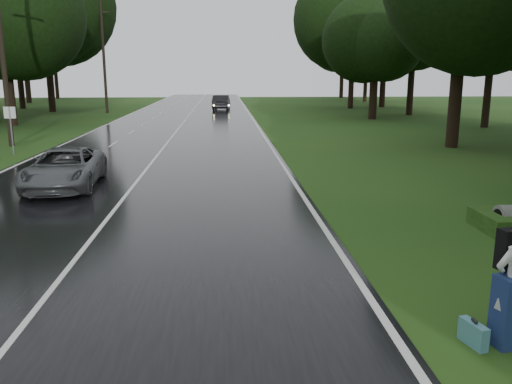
% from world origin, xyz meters
% --- Properties ---
extents(ground, '(160.00, 160.00, 0.00)m').
position_xyz_m(ground, '(0.00, 0.00, 0.00)').
color(ground, '#254815').
rests_on(ground, ground).
extents(road, '(12.00, 140.00, 0.04)m').
position_xyz_m(road, '(0.00, 20.00, 0.02)').
color(road, black).
rests_on(road, ground).
extents(lane_center, '(0.12, 140.00, 0.01)m').
position_xyz_m(lane_center, '(0.00, 20.00, 0.04)').
color(lane_center, silver).
rests_on(lane_center, road).
extents(grey_car, '(2.53, 5.01, 1.36)m').
position_xyz_m(grey_car, '(-2.33, 8.38, 0.72)').
color(grey_car, '#4F5154').
rests_on(grey_car, road).
extents(far_car, '(2.00, 4.91, 1.58)m').
position_xyz_m(far_car, '(3.07, 47.97, 0.83)').
color(far_car, black).
rests_on(far_car, road).
extents(suitcase, '(0.27, 0.53, 0.37)m').
position_xyz_m(suitcase, '(6.89, -3.12, 0.18)').
color(suitcase, teal).
rests_on(suitcase, ground).
extents(utility_pole_mid, '(1.80, 0.28, 10.92)m').
position_xyz_m(utility_pole_mid, '(-8.50, 19.61, 0.00)').
color(utility_pole_mid, black).
rests_on(utility_pole_mid, ground).
extents(utility_pole_far, '(1.80, 0.28, 10.86)m').
position_xyz_m(utility_pole_far, '(-8.50, 44.26, 0.00)').
color(utility_pole_far, black).
rests_on(utility_pole_far, ground).
extents(road_sign_b, '(0.57, 0.10, 2.36)m').
position_xyz_m(road_sign_b, '(-7.20, 16.47, 0.00)').
color(road_sign_b, white).
rests_on(road_sign_b, ground).
extents(tree_left_e, '(8.79, 8.79, 13.74)m').
position_xyz_m(tree_left_e, '(-12.97, 31.56, 0.00)').
color(tree_left_e, black).
rests_on(tree_left_e, ground).
extents(tree_left_f, '(11.74, 11.74, 18.34)m').
position_xyz_m(tree_left_f, '(-14.60, 46.47, 0.00)').
color(tree_left_f, black).
rests_on(tree_left_f, ground).
extents(tree_right_d, '(9.56, 9.56, 14.94)m').
position_xyz_m(tree_right_d, '(15.71, 17.75, 0.00)').
color(tree_right_d, black).
rests_on(tree_right_d, ground).
extents(tree_right_e, '(7.66, 7.66, 11.97)m').
position_xyz_m(tree_right_e, '(16.34, 35.54, 0.00)').
color(tree_right_e, black).
rests_on(tree_right_e, ground).
extents(tree_right_f, '(10.65, 10.65, 16.63)m').
position_xyz_m(tree_right_f, '(17.86, 49.91, 0.00)').
color(tree_right_f, black).
rests_on(tree_right_f, ground).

